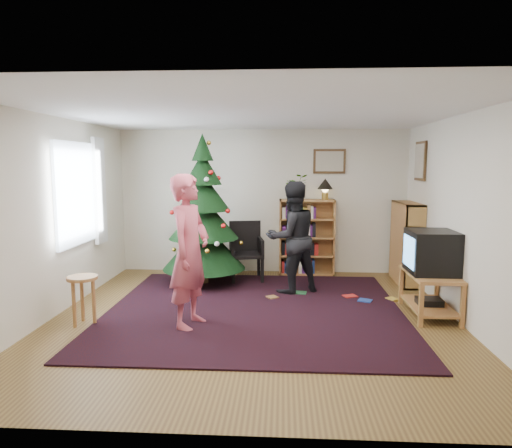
# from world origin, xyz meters

# --- Properties ---
(floor) EXTENTS (5.00, 5.00, 0.00)m
(floor) POSITION_xyz_m (0.00, 0.00, 0.00)
(floor) COLOR brown
(floor) RESTS_ON ground
(ceiling) EXTENTS (5.00, 5.00, 0.00)m
(ceiling) POSITION_xyz_m (0.00, 0.00, 2.50)
(ceiling) COLOR white
(ceiling) RESTS_ON wall_back
(wall_back) EXTENTS (5.00, 0.02, 2.50)m
(wall_back) POSITION_xyz_m (0.00, 2.50, 1.25)
(wall_back) COLOR silver
(wall_back) RESTS_ON floor
(wall_front) EXTENTS (5.00, 0.02, 2.50)m
(wall_front) POSITION_xyz_m (0.00, -2.50, 1.25)
(wall_front) COLOR silver
(wall_front) RESTS_ON floor
(wall_left) EXTENTS (0.02, 5.00, 2.50)m
(wall_left) POSITION_xyz_m (-2.50, 0.00, 1.25)
(wall_left) COLOR silver
(wall_left) RESTS_ON floor
(wall_right) EXTENTS (0.02, 5.00, 2.50)m
(wall_right) POSITION_xyz_m (2.50, 0.00, 1.25)
(wall_right) COLOR silver
(wall_right) RESTS_ON floor
(rug) EXTENTS (3.80, 3.60, 0.02)m
(rug) POSITION_xyz_m (0.00, 0.30, 0.01)
(rug) COLOR black
(rug) RESTS_ON floor
(window_pane) EXTENTS (0.04, 1.20, 1.40)m
(window_pane) POSITION_xyz_m (-2.47, 0.60, 1.50)
(window_pane) COLOR silver
(window_pane) RESTS_ON wall_left
(curtain) EXTENTS (0.06, 0.35, 1.60)m
(curtain) POSITION_xyz_m (-2.43, 1.30, 1.50)
(curtain) COLOR white
(curtain) RESTS_ON wall_left
(picture_back) EXTENTS (0.55, 0.03, 0.42)m
(picture_back) POSITION_xyz_m (1.15, 2.48, 1.95)
(picture_back) COLOR #4C3319
(picture_back) RESTS_ON wall_back
(picture_right) EXTENTS (0.03, 0.50, 0.60)m
(picture_right) POSITION_xyz_m (2.48, 1.75, 1.95)
(picture_right) COLOR #4C3319
(picture_right) RESTS_ON wall_right
(christmas_tree) EXTENTS (1.31, 1.31, 2.38)m
(christmas_tree) POSITION_xyz_m (-0.89, 1.58, 0.99)
(christmas_tree) COLOR #3F2816
(christmas_tree) RESTS_ON rug
(bookshelf_back) EXTENTS (0.95, 0.30, 1.30)m
(bookshelf_back) POSITION_xyz_m (0.77, 2.34, 0.66)
(bookshelf_back) COLOR #A47A3A
(bookshelf_back) RESTS_ON floor
(bookshelf_right) EXTENTS (0.30, 0.95, 1.30)m
(bookshelf_right) POSITION_xyz_m (2.34, 1.84, 0.66)
(bookshelf_right) COLOR #A47A3A
(bookshelf_right) RESTS_ON floor
(tv_stand) EXTENTS (0.54, 0.97, 0.55)m
(tv_stand) POSITION_xyz_m (2.22, 0.24, 0.33)
(tv_stand) COLOR #A47A3A
(tv_stand) RESTS_ON floor
(crt_tv) EXTENTS (0.56, 0.61, 0.53)m
(crt_tv) POSITION_xyz_m (2.22, 0.24, 0.82)
(crt_tv) COLOR black
(crt_tv) RESTS_ON tv_stand
(armchair) EXTENTS (0.61, 0.61, 0.96)m
(armchair) POSITION_xyz_m (-0.23, 1.93, 0.52)
(armchair) COLOR black
(armchair) RESTS_ON rug
(stool) EXTENTS (0.35, 0.35, 0.59)m
(stool) POSITION_xyz_m (-2.01, -0.35, 0.46)
(stool) COLOR #A47A3A
(stool) RESTS_ON floor
(person_standing) EXTENTS (0.58, 0.74, 1.80)m
(person_standing) POSITION_xyz_m (-0.72, -0.34, 0.90)
(person_standing) COLOR #C34E5E
(person_standing) RESTS_ON rug
(person_by_chair) EXTENTS (1.00, 0.92, 1.66)m
(person_by_chair) POSITION_xyz_m (0.49, 1.17, 0.83)
(person_by_chair) COLOR black
(person_by_chair) RESTS_ON rug
(potted_plant) EXTENTS (0.48, 0.44, 0.43)m
(potted_plant) POSITION_xyz_m (0.57, 2.34, 1.52)
(potted_plant) COLOR gray
(potted_plant) RESTS_ON bookshelf_back
(table_lamp) EXTENTS (0.27, 0.27, 0.36)m
(table_lamp) POSITION_xyz_m (1.07, 2.34, 1.54)
(table_lamp) COLOR #A57F33
(table_lamp) RESTS_ON bookshelf_back
(floor_clutter) EXTENTS (1.89, 0.53, 0.08)m
(floor_clutter) POSITION_xyz_m (1.12, 0.87, 0.04)
(floor_clutter) COLOR #A51E19
(floor_clutter) RESTS_ON rug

